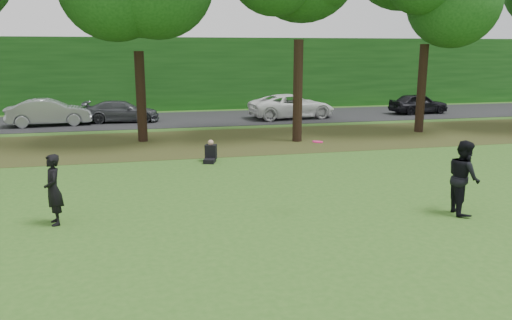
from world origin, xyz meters
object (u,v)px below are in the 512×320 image
Objects in this scene: player_left at (53,190)px; seated_person at (211,154)px; player_right at (464,177)px; frisbee at (318,142)px.

player_left reaches higher than seated_person.
frisbee is (-3.72, 0.78, 0.95)m from player_right.
frisbee is 0.46× the size of seated_person.
player_right reaches higher than player_left.
frisbee reaches higher than player_right.
player_left is 7.68m from seated_person.
frisbee reaches higher than seated_person.
frisbee is 7.21m from seated_person.
frisbee is at bearing 68.45° from player_left.
player_right is at bearing -11.83° from frisbee.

